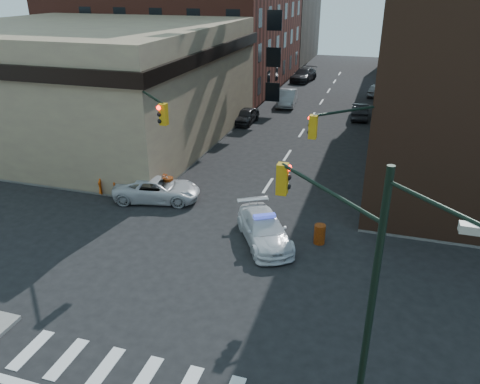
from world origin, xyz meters
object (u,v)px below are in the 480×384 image
Objects in this scene: police_car at (264,229)px; pedestrian_b at (73,171)px; parked_car_wnear at (246,116)px; parked_car_wfar at (287,98)px; parked_car_enear at (360,111)px; pedestrian_a at (117,177)px; barricade_nw_a at (157,181)px; barrel_road at (320,234)px; pickup at (157,189)px; barrel_bank at (168,186)px.

police_car is 13.52m from pedestrian_b.
parked_car_wnear is 8.09m from parked_car_wfar.
parked_car_wfar is at bearing -24.66° from parked_car_enear.
parked_car_wnear is at bearing 22.38° from parked_car_enear.
pedestrian_a is (-5.34, -25.19, 0.24)m from parked_car_wfar.
pedestrian_a is 2.44m from barricade_nw_a.
barrel_road is at bearing -61.78° from parked_car_wnear.
parked_car_enear reaches higher than barricade_nw_a.
parked_car_wnear is 2.04× the size of pedestrian_b.
pedestrian_a is at bearing 169.28° from barrel_road.
parked_car_enear reaches higher than pickup.
barrel_road is (2.68, 0.70, -0.21)m from police_car.
pedestrian_b reaches higher than pedestrian_a.
pedestrian_b is at bearing -157.15° from barricade_nw_a.
parked_car_wnear reaches higher than barrel_bank.
parked_car_wnear is 16.31m from barricade_nw_a.
pickup is at bearing -108.39° from barrel_bank.
parked_car_enear is (10.21, 22.42, 0.02)m from pickup.
barrel_road is at bearing 25.57° from pedestrian_a.
barrel_road is 11.29m from barricade_nw_a.
police_car is at bearing 19.17° from pedestrian_a.
parked_car_enear reaches higher than police_car.
pedestrian_a is at bearing 72.93° from pickup.
parked_car_wfar is at bearing 91.08° from barricade_nw_a.
barricade_nw_a is (5.14, 1.29, -0.51)m from pedestrian_b.
parked_car_enear is 27.54m from pedestrian_b.
parked_car_wnear is at bearing 116.15° from pedestrian_a.
pedestrian_a reaches higher than parked_car_wfar.
pedestrian_a is at bearing -167.55° from barrel_bank.
police_car reaches higher than barrel_bank.
pickup is at bearing -34.86° from pedestrian_b.
barrel_road is at bearing -15.57° from police_car.
parked_car_wnear is 3.57× the size of barrel_bank.
parked_car_wfar is at bearing -18.41° from pickup.
parked_car_wnear reaches higher than barrel_road.
barricade_nw_a is at bearing 14.78° from pickup.
barricade_nw_a is (-1.00, 0.44, 0.06)m from barrel_bank.
pedestrian_b is at bearing 50.90° from parked_car_enear.
pickup reaches higher than barrel_road.
police_car is 10.63m from pedestrian_a.
police_car is 2.50× the size of pedestrian_b.
barricade_nw_a is at bearing 156.15° from barrel_bank.
parked_car_enear is 3.91× the size of barrel_bank.
police_car is at bearing -47.04° from pedestrian_b.
pedestrian_a is 0.92× the size of pedestrian_b.
parked_car_enear reaches higher than barrel_bank.
pickup is 2.80× the size of pedestrian_a.
pickup is 1.02× the size of parked_car_wfar.
police_car is 2.77m from barrel_road.
pedestrian_a is at bearing -98.01° from parked_car_wnear.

